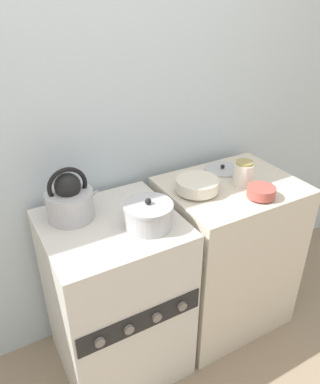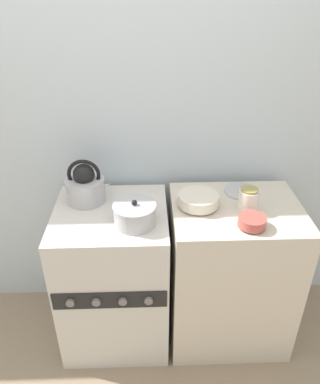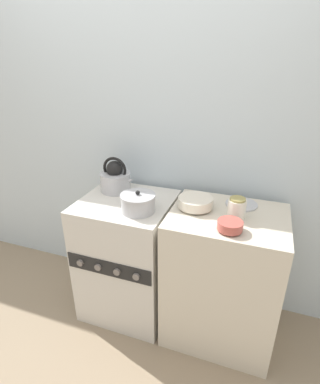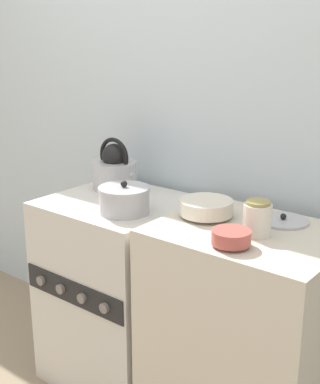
{
  "view_description": "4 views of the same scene",
  "coord_description": "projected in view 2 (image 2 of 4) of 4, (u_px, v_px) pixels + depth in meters",
  "views": [
    {
      "loc": [
        -0.49,
        -1.04,
        1.85
      ],
      "look_at": [
        0.26,
        0.31,
        0.98
      ],
      "focal_mm": 35.0,
      "sensor_mm": 36.0,
      "label": 1
    },
    {
      "loc": [
        0.21,
        -1.37,
        2.02
      ],
      "look_at": [
        0.27,
        0.3,
        1.02
      ],
      "focal_mm": 35.0,
      "sensor_mm": 36.0,
      "label": 2
    },
    {
      "loc": [
        0.82,
        -1.33,
        1.79
      ],
      "look_at": [
        0.23,
        0.32,
        0.99
      ],
      "focal_mm": 28.0,
      "sensor_mm": 36.0,
      "label": 3
    },
    {
      "loc": [
        1.59,
        -1.39,
        1.65
      ],
      "look_at": [
        0.24,
        0.3,
        0.99
      ],
      "focal_mm": 50.0,
      "sensor_mm": 36.0,
      "label": 4
    }
  ],
  "objects": [
    {
      "name": "counter",
      "position": [
        230.0,
        273.0,
        2.23
      ],
      "size": [
        0.7,
        0.56,
        0.93
      ],
      "color": "beige",
      "rests_on": "ground_plane"
    },
    {
      "name": "wall_back",
      "position": [
        111.0,
        127.0,
        2.13
      ],
      "size": [
        7.0,
        0.06,
        2.5
      ],
      "color": "silver",
      "rests_on": "ground_plane"
    },
    {
      "name": "ground_plane",
      "position": [
        116.0,
        368.0,
        2.2
      ],
      "size": [
        12.0,
        12.0,
        0.0
      ],
      "primitive_type": "plane",
      "color": "gray"
    },
    {
      "name": "stove",
      "position": [
        115.0,
        276.0,
        2.22
      ],
      "size": [
        0.61,
        0.61,
        0.91
      ],
      "color": "beige",
      "rests_on": "ground_plane"
    },
    {
      "name": "loose_pot_lid",
      "position": [
        242.0,
        191.0,
        2.13
      ],
      "size": [
        0.2,
        0.2,
        0.03
      ],
      "color": "#B2B2B7",
      "rests_on": "counter"
    },
    {
      "name": "kettle",
      "position": [
        86.0,
        186.0,
        2.05
      ],
      "size": [
        0.26,
        0.21,
        0.25
      ],
      "color": "#B2B2B7",
      "rests_on": "stove"
    },
    {
      "name": "small_ceramic_bowl",
      "position": [
        252.0,
        222.0,
        1.82
      ],
      "size": [
        0.14,
        0.14,
        0.06
      ],
      "color": "#B75147",
      "rests_on": "counter"
    },
    {
      "name": "storage_jar",
      "position": [
        248.0,
        200.0,
        1.94
      ],
      "size": [
        0.1,
        0.1,
        0.13
      ],
      "color": "silver",
      "rests_on": "counter"
    },
    {
      "name": "cooking_pot",
      "position": [
        135.0,
        214.0,
        1.88
      ],
      "size": [
        0.22,
        0.22,
        0.14
      ],
      "color": "#B2B2B7",
      "rests_on": "stove"
    },
    {
      "name": "enamel_bowl",
      "position": [
        198.0,
        200.0,
        1.98
      ],
      "size": [
        0.21,
        0.21,
        0.07
      ],
      "color": "beige",
      "rests_on": "counter"
    }
  ]
}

